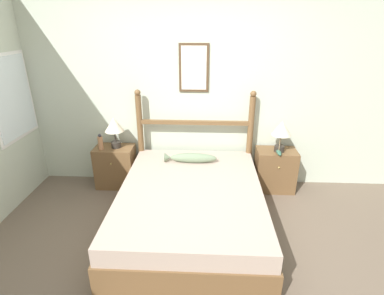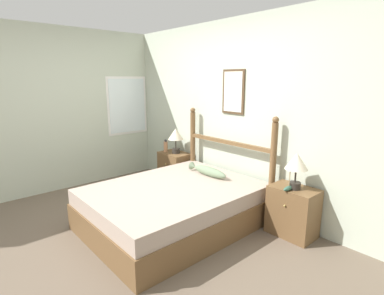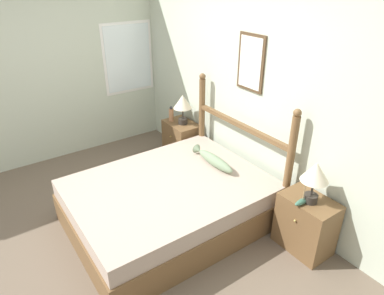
{
  "view_description": "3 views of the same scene",
  "coord_description": "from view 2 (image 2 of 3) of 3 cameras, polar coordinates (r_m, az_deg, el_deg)",
  "views": [
    {
      "loc": [
        0.24,
        -2.14,
        2.14
      ],
      "look_at": [
        0.08,
        0.94,
        0.83
      ],
      "focal_mm": 28.0,
      "sensor_mm": 36.0,
      "label": 1
    },
    {
      "loc": [
        2.78,
        -1.46,
        1.77
      ],
      "look_at": [
        -0.01,
        1.01,
        0.91
      ],
      "focal_mm": 28.0,
      "sensor_mm": 36.0,
      "label": 2
    },
    {
      "loc": [
        2.66,
        -0.88,
        2.47
      ],
      "look_at": [
        0.06,
        0.94,
        0.81
      ],
      "focal_mm": 32.0,
      "sensor_mm": 36.0,
      "label": 3
    }
  ],
  "objects": [
    {
      "name": "model_boat",
      "position": [
        3.48,
        17.97,
        -7.3
      ],
      "size": [
        0.06,
        0.2,
        0.22
      ],
      "color": "#386651",
      "rests_on": "nightstand_right"
    },
    {
      "name": "bottle",
      "position": [
        4.99,
        -5.04,
        0.25
      ],
      "size": [
        0.07,
        0.07,
        0.21
      ],
      "color": "tan",
      "rests_on": "nightstand_left"
    },
    {
      "name": "bed",
      "position": [
        3.73,
        -3.52,
        -11.11
      ],
      "size": [
        1.54,
        2.01,
        0.5
      ],
      "color": "brown",
      "rests_on": "ground_plane"
    },
    {
      "name": "headboard",
      "position": [
        4.2,
        6.8,
        -1.55
      ],
      "size": [
        1.54,
        0.08,
        1.34
      ],
      "color": "brown",
      "rests_on": "ground_plane"
    },
    {
      "name": "table_lamp_left",
      "position": [
        4.86,
        -3.12,
        2.26
      ],
      "size": [
        0.25,
        0.25,
        0.41
      ],
      "color": "#2D2823",
      "rests_on": "nightstand_left"
    },
    {
      "name": "wall_back",
      "position": [
        4.26,
        7.38,
        6.28
      ],
      "size": [
        6.4,
        0.08,
        2.55
      ],
      "color": "beige",
      "rests_on": "ground_plane"
    },
    {
      "name": "nightstand_left",
      "position": [
        5.02,
        -3.32,
        -4.17
      ],
      "size": [
        0.52,
        0.37,
        0.57
      ],
      "color": "brown",
      "rests_on": "ground_plane"
    },
    {
      "name": "wall_left",
      "position": [
        5.15,
        -24.82,
        6.33
      ],
      "size": [
        0.08,
        6.4,
        2.55
      ],
      "color": "beige",
      "rests_on": "ground_plane"
    },
    {
      "name": "ground_plane",
      "position": [
        3.6,
        -12.56,
        -16.71
      ],
      "size": [
        16.0,
        16.0,
        0.0
      ],
      "primitive_type": "plane",
      "color": "brown"
    },
    {
      "name": "fish_pillow",
      "position": [
        4.02,
        3.02,
        -4.49
      ],
      "size": [
        0.65,
        0.12,
        0.12
      ],
      "color": "gray",
      "rests_on": "bed"
    },
    {
      "name": "table_lamp_right",
      "position": [
        3.45,
        19.28,
        -2.92
      ],
      "size": [
        0.25,
        0.25,
        0.41
      ],
      "color": "#2D2823",
      "rests_on": "nightstand_right"
    },
    {
      "name": "nightstand_right",
      "position": [
        3.68,
        18.62,
        -11.48
      ],
      "size": [
        0.52,
        0.37,
        0.57
      ],
      "color": "brown",
      "rests_on": "ground_plane"
    }
  ]
}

